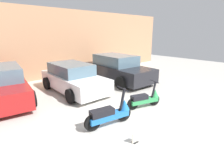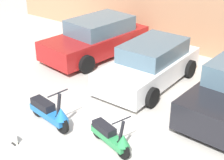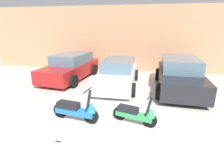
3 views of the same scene
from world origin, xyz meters
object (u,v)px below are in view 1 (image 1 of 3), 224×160
at_px(scooter_front_left, 111,113).
at_px(placard_near_left_scooter, 135,138).
at_px(scooter_front_right, 145,98).
at_px(car_rear_center, 73,78).
at_px(car_rear_right, 117,69).
at_px(car_rear_left, 1,85).

distance_m(scooter_front_left, placard_near_left_scooter, 1.10).
xyz_separation_m(scooter_front_right, placard_near_left_scooter, (-1.91, -1.19, -0.23)).
height_order(scooter_front_left, car_rear_center, car_rear_center).
bearing_deg(car_rear_right, car_rear_center, -86.16).
distance_m(scooter_front_left, car_rear_right, 5.10).
relative_size(car_rear_left, placard_near_left_scooter, 16.49).
distance_m(car_rear_left, car_rear_right, 5.70).
bearing_deg(car_rear_right, car_rear_left, -94.69).
bearing_deg(scooter_front_right, car_rear_right, 78.74).
bearing_deg(scooter_front_left, car_rear_left, 124.10).
bearing_deg(car_rear_left, placard_near_left_scooter, 26.86).
xyz_separation_m(scooter_front_right, car_rear_left, (-3.83, 4.24, 0.32)).
distance_m(car_rear_left, car_rear_center, 2.90).
bearing_deg(scooter_front_left, placard_near_left_scooter, -86.40).
xyz_separation_m(scooter_front_left, car_rear_center, (0.76, 3.55, 0.24)).
distance_m(scooter_front_right, placard_near_left_scooter, 2.27).
height_order(scooter_front_left, placard_near_left_scooter, scooter_front_left).
distance_m(car_rear_center, car_rear_right, 2.86).
distance_m(scooter_front_right, car_rear_center, 3.59).
relative_size(scooter_front_right, placard_near_left_scooter, 5.20).
relative_size(scooter_front_right, car_rear_right, 0.31).
xyz_separation_m(car_rear_center, car_rear_right, (2.86, 0.03, 0.08)).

